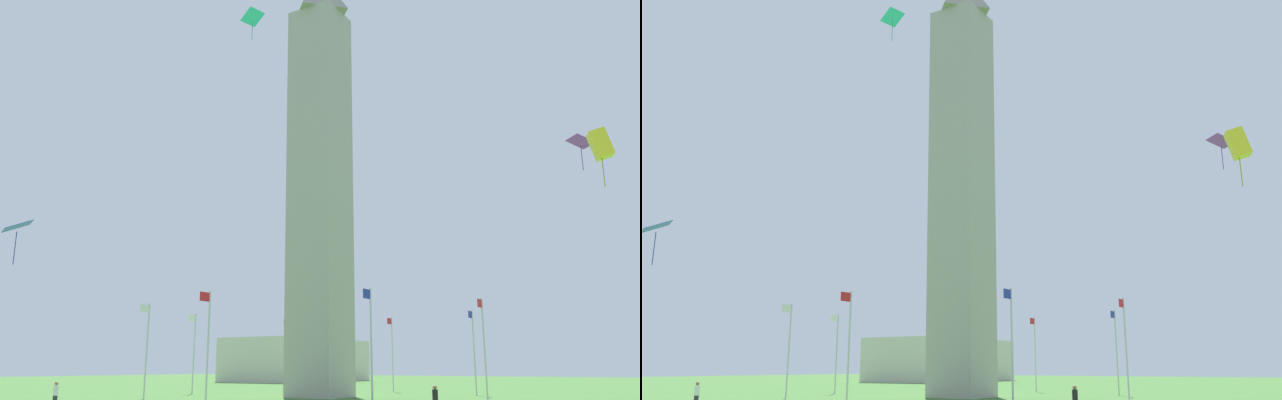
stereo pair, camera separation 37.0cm
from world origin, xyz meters
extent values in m
plane|color=#3D6B2D|center=(0.00, 0.00, 0.00)|extent=(260.00, 260.00, 0.00)
cube|color=#A8A399|center=(0.00, 0.00, 18.50)|extent=(4.62, 4.62, 37.00)
cylinder|color=silver|center=(14.90, 0.00, 3.91)|extent=(0.14, 0.14, 7.83)
cube|color=red|center=(15.45, 0.00, 7.38)|extent=(1.00, 0.03, 0.64)
cylinder|color=silver|center=(10.54, 10.54, 3.91)|extent=(0.14, 0.14, 7.83)
cube|color=#1E2D99|center=(11.09, 10.54, 7.38)|extent=(1.00, 0.03, 0.64)
cylinder|color=silver|center=(0.00, 14.90, 3.91)|extent=(0.14, 0.14, 7.83)
cube|color=red|center=(0.55, 14.90, 7.38)|extent=(1.00, 0.03, 0.64)
cylinder|color=silver|center=(-10.54, 10.54, 3.91)|extent=(0.14, 0.14, 7.83)
cube|color=#1E2D99|center=(-9.99, 10.54, 7.38)|extent=(1.00, 0.03, 0.64)
cylinder|color=silver|center=(-14.90, 0.00, 3.91)|extent=(0.14, 0.14, 7.83)
cube|color=red|center=(-14.35, 0.00, 7.38)|extent=(1.00, 0.03, 0.64)
cylinder|color=silver|center=(-10.54, -10.54, 3.91)|extent=(0.14, 0.14, 7.83)
cube|color=red|center=(-9.99, -10.54, 7.38)|extent=(1.00, 0.03, 0.64)
cylinder|color=silver|center=(0.00, -14.90, 3.91)|extent=(0.14, 0.14, 7.83)
cube|color=white|center=(0.55, -14.90, 7.38)|extent=(1.00, 0.03, 0.64)
cylinder|color=silver|center=(10.54, -10.54, 3.91)|extent=(0.14, 0.14, 7.83)
cube|color=white|center=(11.09, -10.54, 7.38)|extent=(1.00, 0.03, 0.64)
cylinder|color=white|center=(21.94, -6.59, 1.12)|extent=(0.32, 0.32, 0.64)
sphere|color=#936B4C|center=(21.94, -6.59, 1.56)|extent=(0.24, 0.24, 0.24)
cylinder|color=black|center=(14.15, 16.38, 1.08)|extent=(0.32, 0.32, 0.56)
sphere|color=#936B4C|center=(14.15, 16.38, 1.48)|extent=(0.24, 0.24, 0.24)
cube|color=#33C6D1|center=(20.36, 7.41, 24.59)|extent=(1.42, 1.32, 0.60)
cylinder|color=teal|center=(20.36, 7.41, 23.62)|extent=(0.04, 0.04, 1.45)
cube|color=yellow|center=(22.69, 27.47, 11.43)|extent=(0.91, 1.09, 1.30)
cylinder|color=#A4921C|center=(22.69, 27.47, 10.39)|extent=(0.04, 0.04, 1.56)
cube|color=purple|center=(10.48, 24.90, 15.76)|extent=(1.76, 1.76, 0.51)
cylinder|color=#67278E|center=(10.48, 24.90, 14.73)|extent=(0.04, 0.04, 1.55)
cube|color=blue|center=(31.85, 2.57, 9.14)|extent=(1.68, 1.73, 0.56)
cylinder|color=#233C9D|center=(31.85, 2.57, 8.08)|extent=(0.04, 0.04, 1.59)
cube|color=beige|center=(-50.56, -35.88, 3.69)|extent=(28.22, 14.60, 7.37)
camera|label=1|loc=(49.94, 30.78, 2.63)|focal=36.18mm
camera|label=2|loc=(49.75, 31.10, 2.63)|focal=36.18mm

